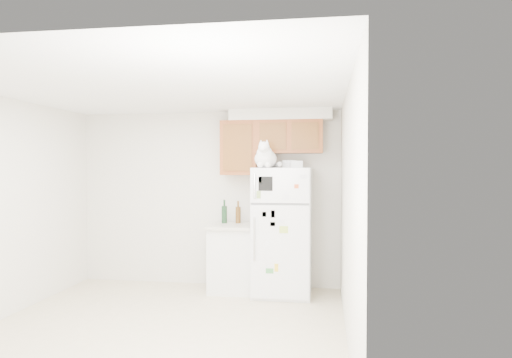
% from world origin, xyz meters
% --- Properties ---
extents(ground_plane, '(3.80, 4.00, 0.01)m').
position_xyz_m(ground_plane, '(0.00, 0.00, -0.01)').
color(ground_plane, beige).
extents(room_shell, '(3.84, 4.04, 2.52)m').
position_xyz_m(room_shell, '(0.12, 0.24, 1.67)').
color(room_shell, silver).
rests_on(room_shell, ground_plane).
extents(refrigerator, '(0.76, 0.78, 1.70)m').
position_xyz_m(refrigerator, '(1.12, 1.61, 0.85)').
color(refrigerator, white).
rests_on(refrigerator, ground_plane).
extents(base_counter, '(0.64, 0.64, 0.92)m').
position_xyz_m(base_counter, '(0.43, 1.68, 0.46)').
color(base_counter, white).
rests_on(base_counter, ground_plane).
extents(cat, '(0.35, 0.52, 0.36)m').
position_xyz_m(cat, '(0.92, 1.38, 1.84)').
color(cat, white).
rests_on(cat, refrigerator).
extents(storage_box_back, '(0.19, 0.14, 0.10)m').
position_xyz_m(storage_box_back, '(1.21, 1.71, 1.75)').
color(storage_box_back, white).
rests_on(storage_box_back, refrigerator).
extents(storage_box_front, '(0.17, 0.14, 0.09)m').
position_xyz_m(storage_box_front, '(1.31, 1.48, 1.74)').
color(storage_box_front, white).
rests_on(storage_box_front, refrigerator).
extents(bottle_green, '(0.08, 0.08, 0.33)m').
position_xyz_m(bottle_green, '(0.28, 1.81, 1.08)').
color(bottle_green, '#19381E').
rests_on(bottle_green, base_counter).
extents(bottle_amber, '(0.07, 0.07, 0.31)m').
position_xyz_m(bottle_amber, '(0.47, 1.84, 1.08)').
color(bottle_amber, '#593814').
rests_on(bottle_amber, base_counter).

